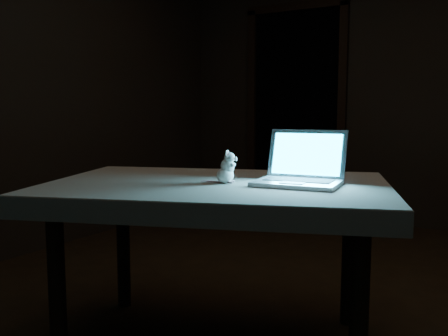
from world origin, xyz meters
The scene contains 8 objects.
floor centered at (0.00, 0.00, 0.00)m, with size 5.00×5.00×0.00m, color black.
back_wall centered at (0.00, 2.50, 1.30)m, with size 4.50×0.04×2.60m, color black.
left_wall centered at (-2.25, 0.00, 1.30)m, with size 0.04×5.00×2.60m, color black.
doorway centered at (-1.10, 2.50, 1.06)m, with size 1.06×0.36×2.13m, color black, non-canonical shape.
table centered at (-0.27, -0.39, 0.37)m, with size 1.40×0.90×0.75m, color black, non-canonical shape.
tablecloth centered at (-0.20, -0.39, 0.71)m, with size 1.48×0.99×0.09m, color #B9A898, non-canonical shape.
laptop centered at (0.07, -0.30, 0.87)m, with size 0.35×0.31×0.24m, color #B7B6BB, non-canonical shape.
plush_mouse centered at (-0.22, -0.40, 0.83)m, with size 0.11×0.11×0.14m, color white, non-canonical shape.
Camera 1 is at (0.88, -2.26, 1.08)m, focal length 40.00 mm.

